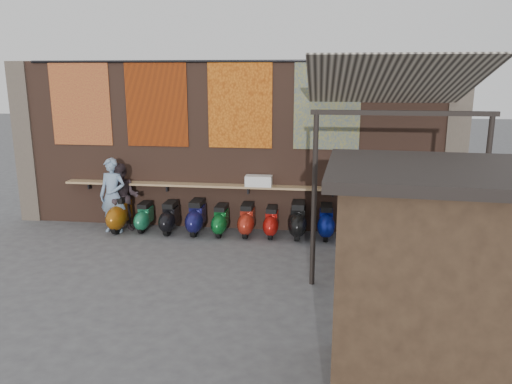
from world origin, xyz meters
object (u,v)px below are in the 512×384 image
Objects in this scene: scooter_stool_4 at (221,220)px; diner_left at (113,195)px; scooter_stool_8 at (326,222)px; diner_right at (123,197)px; scooter_stool_0 at (120,214)px; scooter_stool_7 at (298,220)px; scooter_stool_2 at (170,218)px; shopper_grey at (438,241)px; shopper_tan at (370,231)px; shopper_navy at (386,244)px; scooter_stool_3 at (196,217)px; scooter_stool_5 at (247,220)px; shelf_box at (259,181)px; market_stall at (445,292)px; scooter_stool_1 at (144,217)px; scooter_stool_6 at (271,222)px.

scooter_stool_4 is 0.41× the size of diner_left.
diner_right is (-4.84, -0.04, 0.43)m from scooter_stool_8.
scooter_stool_0 is at bearing 179.70° from scooter_stool_4.
scooter_stool_4 is 1.81m from scooter_stool_7.
shopper_grey reaches higher than scooter_stool_2.
shopper_grey is 1.06× the size of shopper_tan.
scooter_stool_0 is 1.20× the size of scooter_stool_4.
scooter_stool_4 is at bearing -178.33° from scooter_stool_7.
diner_right is 6.38m from shopper_navy.
scooter_stool_7 is 0.46× the size of shopper_grey.
scooter_stool_3 is 3.04m from scooter_stool_8.
scooter_stool_0 is at bearing -179.46° from scooter_stool_5.
market_stall reaches higher than shelf_box.
diner_right reaches higher than scooter_stool_5.
scooter_stool_4 reaches higher than scooter_stool_1.
scooter_stool_1 is at bearing 179.29° from scooter_stool_6.
scooter_stool_7 reaches higher than scooter_stool_1.
shelf_box is 3.48m from diner_left.
scooter_stool_2 is 1.85m from scooter_stool_5.
scooter_stool_5 is 0.44× the size of shopper_tan.
diner_left is (-5.03, -0.17, 0.51)m from scooter_stool_8.
shopper_grey reaches higher than scooter_stool_7.
diner_left reaches higher than scooter_stool_4.
market_stall is (1.27, -5.66, 0.93)m from scooter_stool_8.
market_stall is (6.19, -5.59, 0.89)m from scooter_stool_0.
scooter_stool_7 is at bearing 1.28° from scooter_stool_6.
shelf_box is 0.39× the size of shopper_navy.
scooter_stool_1 is 0.90m from diner_left.
scooter_stool_2 is (1.24, -0.01, -0.05)m from scooter_stool_0.
diner_left reaches higher than scooter_stool_3.
shopper_tan is (1.43, -2.10, 0.48)m from scooter_stool_7.
shopper_tan is 3.59m from market_stall.
shopper_grey reaches higher than scooter_stool_5.
shopper_grey reaches higher than scooter_stool_3.
scooter_stool_8 is at bearing -17.80° from shopper_grey.
diner_left is at bearing 17.52° from shopper_grey.
shelf_box reaches higher than scooter_stool_3.
diner_right is (-3.01, -0.00, 0.45)m from scooter_stool_5.
shelf_box reaches higher than scooter_stool_5.
scooter_stool_5 is at bearing -179.48° from scooter_stool_7.
scooter_stool_5 is 0.49× the size of shopper_navy.
scooter_stool_2 is at bearing 12.37° from shopper_grey.
shopper_tan is (5.62, -2.09, 0.07)m from diner_right.
scooter_stool_6 is at bearing -5.06° from diner_right.
scooter_stool_0 is (-3.32, -0.33, -0.83)m from shelf_box.
scooter_stool_3 is at bearing 177.63° from scooter_stool_4.
shopper_navy is (2.61, -2.82, -0.46)m from shelf_box.
scooter_stool_3 is 2.39m from scooter_stool_7.
shelf_box is at bearing 107.00° from shopper_tan.
scooter_stool_3 is (0.64, 0.02, 0.03)m from scooter_stool_2.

